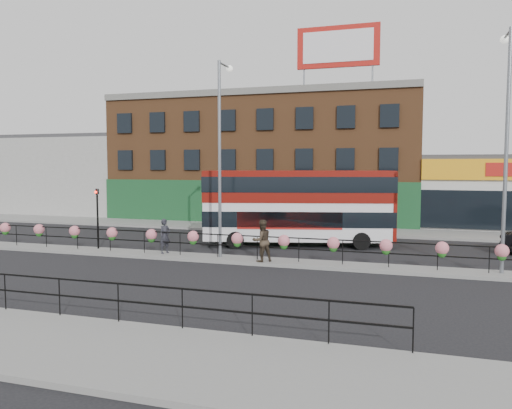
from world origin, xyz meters
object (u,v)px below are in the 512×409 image
(double_decker_bus, at_px, (299,200))
(pedestrian_b, at_px, (262,241))
(pedestrian_a, at_px, (165,236))
(lamp_column_west, at_px, (221,142))
(lamp_column_east, at_px, (506,129))

(double_decker_bus, xyz_separation_m, pedestrian_b, (-0.43, -5.79, -1.51))
(pedestrian_a, relative_size, lamp_column_west, 0.19)
(pedestrian_b, relative_size, lamp_column_west, 0.21)
(pedestrian_b, xyz_separation_m, lamp_column_east, (10.15, 0.85, 4.92))
(pedestrian_b, height_order, lamp_column_east, lamp_column_east)
(lamp_column_east, bearing_deg, pedestrian_b, -175.23)
(lamp_column_west, bearing_deg, double_decker_bus, 61.89)
(double_decker_bus, height_order, lamp_column_west, lamp_column_west)
(pedestrian_b, distance_m, lamp_column_west, 5.17)
(double_decker_bus, relative_size, pedestrian_a, 6.22)
(pedestrian_a, xyz_separation_m, pedestrian_b, (5.29, -0.62, 0.10))
(double_decker_bus, distance_m, lamp_column_west, 6.50)
(double_decker_bus, bearing_deg, pedestrian_a, -137.89)
(pedestrian_a, bearing_deg, lamp_column_east, -66.23)
(double_decker_bus, bearing_deg, lamp_column_east, -26.96)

